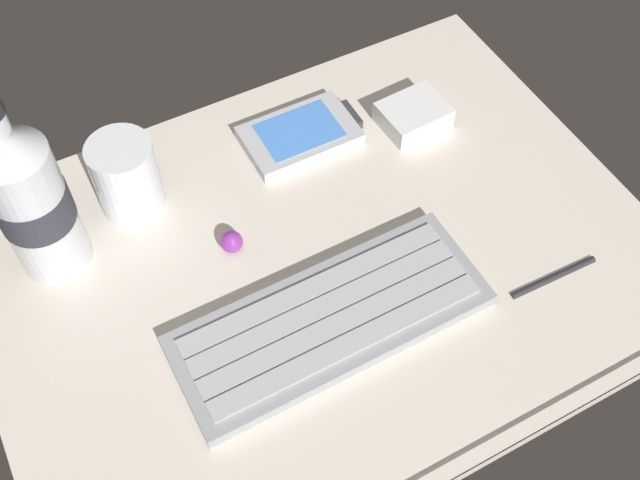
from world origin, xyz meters
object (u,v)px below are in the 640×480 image
(keyboard, at_px, (331,319))
(charger_block, at_px, (413,115))
(juice_cup, at_px, (127,179))
(stylus_pen, at_px, (554,276))
(handheld_device, at_px, (301,135))
(water_bottle, at_px, (30,200))
(trackball_mouse, at_px, (232,242))

(keyboard, xyz_separation_m, charger_block, (0.20, 0.18, 0.00))
(juice_cup, bearing_deg, keyboard, -63.11)
(juice_cup, distance_m, stylus_pen, 0.42)
(keyboard, height_order, handheld_device, keyboard)
(handheld_device, xyz_separation_m, water_bottle, (-0.28, -0.03, 0.08))
(trackball_mouse, bearing_deg, keyboard, -69.52)
(keyboard, distance_m, juice_cup, 0.24)
(keyboard, xyz_separation_m, juice_cup, (-0.11, 0.22, 0.03))
(keyboard, relative_size, water_bottle, 1.40)
(stylus_pen, bearing_deg, keyboard, 166.77)
(water_bottle, relative_size, charger_block, 2.97)
(trackball_mouse, xyz_separation_m, stylus_pen, (0.26, -0.17, -0.01))
(charger_block, distance_m, stylus_pen, 0.24)
(handheld_device, xyz_separation_m, charger_block, (0.12, -0.04, 0.00))
(stylus_pen, bearing_deg, water_bottle, 150.74)
(keyboard, relative_size, juice_cup, 3.42)
(trackball_mouse, distance_m, stylus_pen, 0.31)
(water_bottle, xyz_separation_m, charger_block, (0.40, -0.01, -0.08))
(water_bottle, relative_size, trackball_mouse, 9.45)
(handheld_device, height_order, stylus_pen, handheld_device)
(trackball_mouse, bearing_deg, juice_cup, 123.86)
(water_bottle, bearing_deg, stylus_pen, -30.97)
(charger_block, bearing_deg, handheld_device, 163.36)
(handheld_device, height_order, trackball_mouse, trackball_mouse)
(charger_block, bearing_deg, stylus_pen, -87.25)
(keyboard, bearing_deg, trackball_mouse, 110.48)
(handheld_device, relative_size, juice_cup, 1.51)
(juice_cup, height_order, charger_block, juice_cup)
(keyboard, height_order, trackball_mouse, trackball_mouse)
(handheld_device, distance_m, trackball_mouse, 0.16)
(handheld_device, distance_m, water_bottle, 0.29)
(juice_cup, relative_size, charger_block, 1.21)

